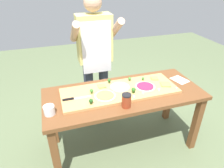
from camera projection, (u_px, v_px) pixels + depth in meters
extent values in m
plane|color=#60704C|center=(122.00, 144.00, 2.48)|extent=(8.00, 8.00, 0.00)
cube|color=brown|center=(56.00, 158.00, 1.86)|extent=(0.07, 0.07, 0.71)
cube|color=brown|center=(196.00, 124.00, 2.27)|extent=(0.07, 0.07, 0.71)
cube|color=brown|center=(52.00, 119.00, 2.34)|extent=(0.07, 0.07, 0.71)
cube|color=brown|center=(169.00, 97.00, 2.75)|extent=(0.07, 0.07, 0.71)
cube|color=brown|center=(124.00, 94.00, 2.12)|extent=(1.67, 0.70, 0.04)
cube|color=tan|center=(120.00, 91.00, 2.11)|extent=(1.22, 0.44, 0.03)
cube|color=#B7BABF|center=(82.00, 97.00, 1.98)|extent=(0.17, 0.02, 0.00)
cube|color=black|center=(68.00, 99.00, 1.94)|extent=(0.11, 0.02, 0.02)
cylinder|color=beige|center=(145.00, 87.00, 2.15)|extent=(0.22, 0.22, 0.01)
cylinder|color=#9E234C|center=(145.00, 86.00, 2.15)|extent=(0.18, 0.18, 0.01)
cylinder|color=beige|center=(120.00, 87.00, 2.14)|extent=(0.21, 0.21, 0.01)
cylinder|color=beige|center=(120.00, 86.00, 2.14)|extent=(0.17, 0.17, 0.01)
cylinder|color=beige|center=(105.00, 96.00, 2.00)|extent=(0.22, 0.22, 0.01)
cylinder|color=#899E4C|center=(105.00, 95.00, 1.99)|extent=(0.18, 0.18, 0.01)
cube|color=#899E4C|center=(165.00, 84.00, 2.19)|extent=(0.13, 0.13, 0.01)
cube|color=#899E4C|center=(102.00, 86.00, 2.16)|extent=(0.08, 0.08, 0.01)
cube|color=#899E4C|center=(154.00, 78.00, 2.31)|extent=(0.10, 0.10, 0.01)
cylinder|color=#366618|center=(109.00, 82.00, 2.22)|extent=(0.02, 0.02, 0.02)
sphere|color=#2D6623|center=(109.00, 80.00, 2.21)|extent=(0.04, 0.04, 0.04)
cylinder|color=#366618|center=(133.00, 92.00, 2.05)|extent=(0.02, 0.02, 0.02)
sphere|color=#2D6623|center=(134.00, 90.00, 2.04)|extent=(0.05, 0.05, 0.05)
cylinder|color=#2C5915|center=(91.00, 103.00, 1.88)|extent=(0.02, 0.02, 0.02)
sphere|color=#23561E|center=(91.00, 101.00, 1.87)|extent=(0.04, 0.04, 0.04)
cylinder|color=#487A23|center=(130.00, 80.00, 2.28)|extent=(0.02, 0.02, 0.01)
sphere|color=#427F33|center=(130.00, 79.00, 2.27)|extent=(0.03, 0.03, 0.03)
cylinder|color=#487A23|center=(143.00, 80.00, 2.28)|extent=(0.01, 0.01, 0.02)
sphere|color=#427F33|center=(143.00, 78.00, 2.27)|extent=(0.03, 0.03, 0.03)
cylinder|color=#487A23|center=(92.00, 93.00, 2.04)|extent=(0.02, 0.02, 0.02)
sphere|color=#427F33|center=(91.00, 91.00, 2.03)|extent=(0.04, 0.04, 0.04)
cube|color=silver|center=(159.00, 89.00, 2.09)|extent=(0.02, 0.02, 0.02)
cube|color=silver|center=(143.00, 93.00, 2.03)|extent=(0.02, 0.02, 0.02)
cube|color=silver|center=(176.00, 88.00, 2.12)|extent=(0.02, 0.02, 0.02)
cube|color=white|center=(134.00, 97.00, 1.98)|extent=(0.02, 0.02, 0.02)
cylinder|color=white|center=(49.00, 110.00, 1.78)|extent=(0.10, 0.10, 0.08)
cylinder|color=white|center=(50.00, 112.00, 1.78)|extent=(0.09, 0.09, 0.05)
cylinder|color=#99381E|center=(126.00, 101.00, 1.86)|extent=(0.09, 0.09, 0.12)
cylinder|color=black|center=(127.00, 95.00, 1.83)|extent=(0.09, 0.09, 0.01)
cube|color=white|center=(180.00, 80.00, 2.35)|extent=(0.19, 0.22, 0.00)
cylinder|color=#333847|center=(89.00, 93.00, 2.66)|extent=(0.12, 0.12, 0.90)
cylinder|color=#333847|center=(104.00, 90.00, 2.72)|extent=(0.12, 0.12, 0.90)
cube|color=#D1C670|center=(94.00, 39.00, 2.33)|extent=(0.40, 0.20, 0.55)
cube|color=silver|center=(97.00, 48.00, 2.28)|extent=(0.34, 0.01, 0.60)
cylinder|color=tan|center=(75.00, 32.00, 2.13)|extent=(0.08, 0.39, 0.31)
cylinder|color=tan|center=(116.00, 29.00, 2.25)|extent=(0.08, 0.39, 0.31)
sphere|color=tan|center=(93.00, 2.00, 2.13)|extent=(0.20, 0.20, 0.20)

